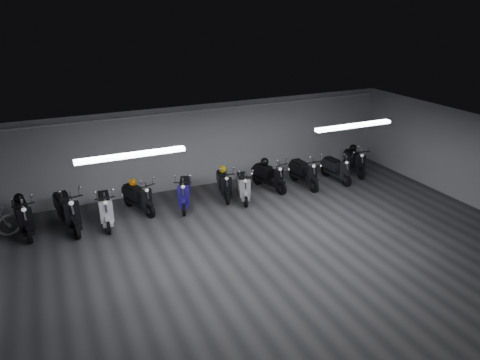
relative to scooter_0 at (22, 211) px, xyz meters
name	(u,v)px	position (x,y,z in m)	size (l,w,h in m)	color
floor	(271,255)	(5.54, -3.73, -0.68)	(14.00, 10.00, 0.01)	#343336
ceiling	(274,148)	(5.54, -3.73, 2.13)	(14.00, 10.00, 0.01)	gray
back_wall	(201,146)	(5.54, 1.27, 0.72)	(14.00, 0.01, 2.80)	#9F9FA1
front_wall	(441,342)	(5.54, -8.74, 0.72)	(14.00, 0.01, 2.80)	#9F9FA1
right_wall	(480,163)	(12.54, -3.73, 0.72)	(0.01, 10.00, 2.80)	#9F9FA1
fluor_strip_left	(131,155)	(2.54, -2.73, 2.06)	(2.40, 0.18, 0.08)	white
fluor_strip_right	(354,126)	(8.54, -2.73, 2.06)	(2.40, 0.18, 0.08)	white
conduit	(201,110)	(5.54, 1.19, 1.94)	(0.05, 0.05, 13.60)	white
scooter_0	(22,211)	(0.00, 0.00, 0.00)	(0.61, 1.82, 1.35)	black
scooter_1	(67,205)	(1.11, -0.23, 0.06)	(0.66, 1.98, 1.47)	black
scooter_2	(105,203)	(2.09, -0.36, -0.02)	(0.59, 1.76, 1.31)	silver
scooter_3	(138,193)	(3.10, 0.05, -0.05)	(0.56, 1.67, 1.24)	black
scooter_4	(184,188)	(4.46, -0.18, -0.03)	(0.58, 1.73, 1.29)	navy
scooter_5	(224,180)	(5.83, -0.01, -0.07)	(0.55, 1.64, 1.22)	black
scooter_6	(243,182)	(6.31, -0.42, -0.07)	(0.54, 1.62, 1.21)	#BBBABF
scooter_7	(269,172)	(7.44, -0.03, -0.04)	(0.57, 1.71, 1.27)	black
scooter_8	(304,168)	(8.64, -0.28, -0.02)	(0.59, 1.76, 1.31)	black
scooter_9	(337,165)	(9.93, -0.33, -0.07)	(0.55, 1.64, 1.22)	black
scooter_10	(355,157)	(10.96, -0.02, -0.05)	(0.56, 1.69, 1.26)	black
helmet_0	(353,148)	(11.01, 0.21, 0.24)	(0.27, 0.27, 0.27)	black
helmet_1	(133,182)	(3.01, 0.27, 0.21)	(0.24, 0.24, 0.24)	orange
helmet_2	(223,169)	(5.88, 0.22, 0.20)	(0.24, 0.24, 0.24)	yellow
helmet_3	(19,198)	(-0.04, 0.25, 0.29)	(0.26, 0.26, 0.26)	black
helmet_4	(265,162)	(7.38, 0.20, 0.25)	(0.27, 0.27, 0.27)	black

